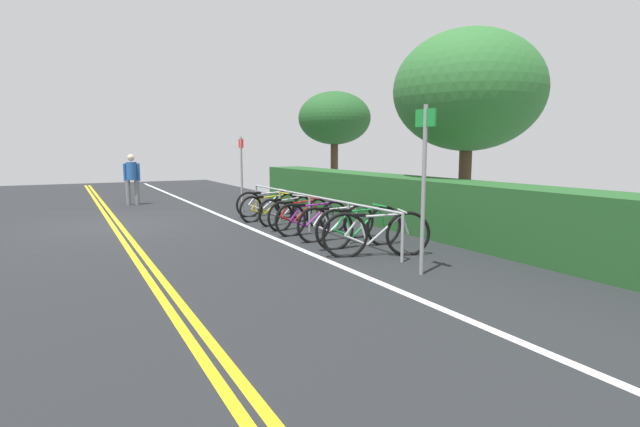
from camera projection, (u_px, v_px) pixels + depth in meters
The scene contains 19 objects.
ground_plane at pixel (116, 226), 11.39m from camera, with size 30.19×12.27×0.05m, color #232628.
centre_line_yellow_inner at pixel (112, 225), 11.35m from camera, with size 27.17×0.10×0.00m, color gold.
centre_line_yellow_outer at pixel (119, 224), 11.42m from camera, with size 27.17×0.10×0.00m, color gold.
bike_lane_stripe_white at pixel (225, 217), 12.59m from camera, with size 27.17×0.12×0.00m, color white.
bike_rack at pixel (310, 203), 10.43m from camera, with size 6.52×0.05×0.79m.
bicycle_0 at pixel (267, 203), 12.88m from camera, with size 0.46×1.74×0.71m.
bicycle_1 at pixel (270, 207), 12.09m from camera, with size 0.57×1.72×0.69m.
bicycle_2 at pixel (286, 210), 11.50m from camera, with size 0.64×1.63×0.68m.
bicycle_3 at pixel (299, 214), 10.86m from camera, with size 0.53×1.69×0.69m.
bicycle_4 at pixel (313, 218), 10.13m from camera, with size 0.46×1.72×0.72m.
bicycle_5 at pixel (337, 223), 9.47m from camera, with size 0.46×1.71×0.73m.
bicycle_6 at pixel (360, 227), 8.79m from camera, with size 0.46×1.79×0.78m.
bicycle_7 at pixel (377, 234), 8.04m from camera, with size 0.71×1.75×0.79m.
pedestrian at pixel (132, 176), 15.25m from camera, with size 0.32×0.48×1.58m.
sign_post_near at pixel (241, 167), 13.52m from camera, with size 0.36×0.06×2.08m.
sign_post_far at pixel (424, 174), 6.74m from camera, with size 0.36×0.06×2.37m.
hedge_backdrop at pixel (435, 207), 10.12m from camera, with size 15.47×1.11×1.14m, color #235626.
tree_near_left at pixel (334, 119), 17.06m from camera, with size 2.53×2.53×3.73m.
tree_mid at pixel (468, 91), 10.63m from camera, with size 3.25×3.25×4.33m.
Camera 1 is at (12.17, -1.04, 1.78)m, focal length 27.42 mm.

